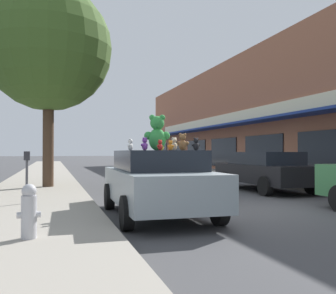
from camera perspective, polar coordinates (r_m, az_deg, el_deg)
name	(u,v)px	position (r m, az deg, el deg)	size (l,w,h in m)	color
ground_plane	(253,209)	(9.66, 12.88, -9.22)	(260.00, 260.00, 0.00)	#424244
sidewalk_near	(27,217)	(8.39, -20.70, -9.89)	(3.05, 90.00, 0.17)	gray
storefront_row	(312,116)	(27.52, 21.07, 4.48)	(12.09, 41.80, 7.84)	#9E6047
plush_art_car	(158,181)	(8.29, -1.60, -5.21)	(2.08, 4.25, 1.46)	#8C999E
teddy_bear_giant	(157,133)	(8.69, -1.66, 2.10)	(0.63, 0.42, 0.84)	green
teddy_bear_white	(130,145)	(7.90, -5.77, 0.36)	(0.15, 0.19, 0.25)	white
teddy_bear_yellow	(161,145)	(8.99, -1.05, 0.32)	(0.21, 0.17, 0.29)	yellow
teddy_bear_brown	(183,142)	(8.32, 2.25, 0.74)	(0.29, 0.23, 0.39)	olive
teddy_bear_red	(160,145)	(7.81, -1.22, 0.28)	(0.16, 0.14, 0.23)	red
teddy_bear_cream	(174,144)	(8.46, 0.92, 0.44)	(0.23, 0.17, 0.30)	beige
teddy_bear_orange	(171,146)	(7.88, 0.39, 0.23)	(0.14, 0.15, 0.22)	orange
teddy_bear_black	(196,144)	(7.94, 4.29, 0.42)	(0.21, 0.14, 0.27)	black
teddy_bear_purple	(145,144)	(8.34, -3.57, 0.44)	(0.21, 0.19, 0.30)	purple
parked_car_far_center	(265,170)	(14.19, 14.54, -3.37)	(1.99, 4.69, 1.42)	black
street_tree	(49,48)	(14.79, -17.73, 14.12)	(4.59, 4.59, 7.36)	#473323
fire_hydrant	(29,211)	(5.86, -20.42, -9.14)	(0.33, 0.22, 0.79)	#B2B2B7
parking_meter	(27,170)	(9.77, -20.71, -3.32)	(0.14, 0.10, 1.27)	#4C4C51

